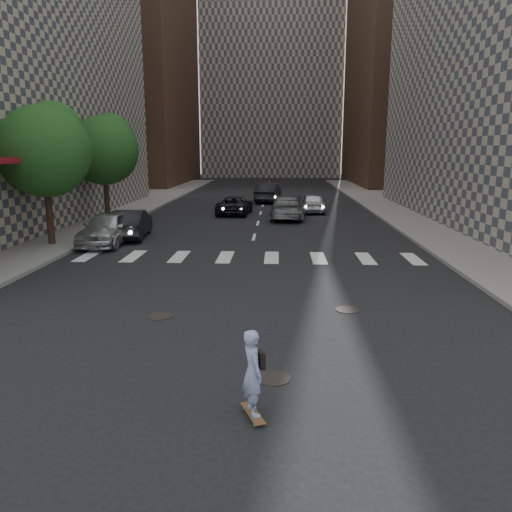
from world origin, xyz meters
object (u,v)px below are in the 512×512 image
Objects in this scene: traffic_car_b at (289,207)px; traffic_car_d at (312,202)px; skateboarder at (253,372)px; traffic_car_e at (268,193)px; silver_sedan at (108,228)px; tree_b at (46,147)px; traffic_car_c at (235,205)px; traffic_car_a at (131,224)px; tree_c at (105,147)px.

traffic_car_b reaches higher than traffic_car_d.
traffic_car_e reaches higher than skateboarder.
silver_sedan is at bearing 76.93° from traffic_car_e.
traffic_car_e is at bearing -66.10° from traffic_car_d.
tree_b reaches higher than traffic_car_d.
silver_sedan is at bearing 94.37° from skateboarder.
traffic_car_e is (2.20, 8.30, 0.17)m from traffic_car_c.
tree_b reaches higher than traffic_car_b.
skateboarder is 0.36× the size of traffic_car_a.
traffic_car_a is at bearing 76.71° from traffic_car_e.
traffic_car_a reaches higher than traffic_car_d.
tree_c is 25.61m from skateboarder.
traffic_car_e reaches higher than traffic_car_b.
traffic_car_c is at bearing 28.35° from tree_c.
traffic_car_d is 0.85× the size of traffic_car_e.
silver_sedan is 1.12× the size of traffic_car_d.
traffic_car_a is (0.61, 1.84, -0.07)m from silver_sedan.
silver_sedan reaches higher than traffic_car_c.
traffic_car_c is at bearing 11.87° from traffic_car_d.
skateboarder is at bearing 93.11° from traffic_car_b.
traffic_car_b is (11.40, 2.04, -3.85)m from tree_c.
tree_c is 1.20× the size of traffic_car_b.
traffic_car_d is (1.79, 3.44, -0.08)m from traffic_car_b.
traffic_car_c is at bearing 66.18° from silver_sedan.
traffic_car_e is (-1.56, 10.39, 0.02)m from traffic_car_b.
skateboarder is at bearing 106.64° from traffic_car_a.
skateboarder is 0.34× the size of silver_sedan.
skateboarder is at bearing -55.73° from tree_b.
silver_sedan is (2.45, 0.55, -3.84)m from tree_b.
tree_c reaches higher than skateboarder.
traffic_car_a is at bearing 69.00° from traffic_car_c.
traffic_car_d is at bearing 50.62° from silver_sedan.
traffic_car_c is at bearing -23.48° from traffic_car_b.
silver_sedan is 21.21m from traffic_car_e.
skateboarder is at bearing -63.06° from silver_sedan.
traffic_car_e reaches higher than traffic_car_c.
tree_b is at bearing 43.79° from traffic_car_d.
traffic_car_d is at bearing -138.25° from traffic_car_a.
traffic_car_d is at bearing -162.09° from traffic_car_c.
tree_c is 12.21m from traffic_car_b.
skateboarder is 0.38× the size of traffic_car_d.
silver_sedan is at bearing 48.46° from traffic_car_d.
skateboarder is 18.97m from traffic_car_a.
tree_b is at bearing -90.00° from tree_c.
traffic_car_c is (-3.76, 2.09, -0.15)m from traffic_car_b.
traffic_car_e is (-3.35, 6.95, 0.09)m from traffic_car_d.
traffic_car_c is 0.93× the size of traffic_car_e.
skateboarder reaches higher than traffic_car_b.
tree_c reaches higher than silver_sedan.
traffic_car_e is at bearing 51.62° from tree_c.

